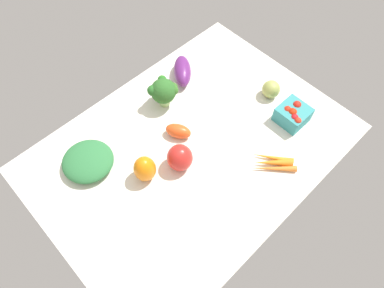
# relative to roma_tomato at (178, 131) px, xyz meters

# --- Properties ---
(tablecloth) EXTENTS (1.04, 0.76, 0.02)m
(tablecloth) POSITION_rel_roma_tomato_xyz_m (-0.00, 0.07, -0.03)
(tablecloth) COLOR silver
(tablecloth) RESTS_ON ground
(roma_tomato) EXTENTS (0.09, 0.10, 0.05)m
(roma_tomato) POSITION_rel_roma_tomato_xyz_m (0.00, 0.00, 0.00)
(roma_tomato) COLOR #E3511E
(roma_tomato) RESTS_ON tablecloth
(heirloom_tomato_green) EXTENTS (0.07, 0.07, 0.07)m
(heirloom_tomato_green) POSITION_rel_roma_tomato_xyz_m (-0.37, 0.10, 0.01)
(heirloom_tomato_green) COLOR #9DA651
(heirloom_tomato_green) RESTS_ON tablecloth
(bell_pepper_orange) EXTENTS (0.10, 0.10, 0.10)m
(bell_pepper_orange) POSITION_rel_roma_tomato_xyz_m (0.18, 0.05, 0.03)
(bell_pepper_orange) COLOR orange
(bell_pepper_orange) RESTS_ON tablecloth
(broccoli_head) EXTENTS (0.10, 0.10, 0.12)m
(broccoli_head) POSITION_rel_roma_tomato_xyz_m (-0.06, -0.14, 0.04)
(broccoli_head) COLOR #9DC77C
(broccoli_head) RESTS_ON tablecloth
(bell_pepper_red) EXTENTS (0.10, 0.10, 0.10)m
(bell_pepper_red) POSITION_rel_roma_tomato_xyz_m (0.07, 0.09, 0.02)
(bell_pepper_red) COLOR red
(bell_pepper_red) RESTS_ON tablecloth
(leafy_greens_clump) EXTENTS (0.23, 0.23, 0.05)m
(leafy_greens_clump) POSITION_rel_roma_tomato_xyz_m (0.29, -0.12, 0.00)
(leafy_greens_clump) COLOR #2D713C
(leafy_greens_clump) RESTS_ON tablecloth
(carrot_bunch) EXTENTS (0.14, 0.15, 0.03)m
(carrot_bunch) POSITION_rel_roma_tomato_xyz_m (-0.15, 0.30, -0.01)
(carrot_bunch) COLOR orange
(carrot_bunch) RESTS_ON tablecloth
(berry_basket) EXTENTS (0.10, 0.10, 0.07)m
(berry_basket) POSITION_rel_roma_tomato_xyz_m (-0.33, 0.23, 0.01)
(berry_basket) COLOR teal
(berry_basket) RESTS_ON tablecloth
(eggplant) EXTENTS (0.14, 0.15, 0.06)m
(eggplant) POSITION_rel_roma_tomato_xyz_m (-0.20, -0.19, 0.01)
(eggplant) COLOR #62246E
(eggplant) RESTS_ON tablecloth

